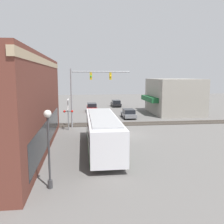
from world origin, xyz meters
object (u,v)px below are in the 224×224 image
at_px(city_bus, 103,131).
at_px(crossing_signal, 68,111).
at_px(pedestrian_near_bus, 120,133).
at_px(parked_car_grey, 129,114).
at_px(parked_car_black, 116,103).
at_px(parked_car_red, 92,108).
at_px(streetlamp, 49,142).

relative_size(city_bus, crossing_signal, 3.09).
bearing_deg(crossing_signal, pedestrian_near_bus, -140.56).
relative_size(parked_car_grey, parked_car_black, 1.01).
relative_size(parked_car_red, parked_car_black, 1.04).
bearing_deg(crossing_signal, parked_car_black, -21.38).
bearing_deg(city_bus, parked_car_grey, -18.18).
bearing_deg(parked_car_black, pedestrian_near_bus, 173.00).
xyz_separation_m(parked_car_grey, parked_car_black, (14.62, -0.00, -0.01)).
xyz_separation_m(streetlamp, pedestrian_near_bus, (9.36, -5.51, -1.82)).
bearing_deg(streetlamp, city_bus, -27.04).
distance_m(city_bus, crossing_signal, 9.25).
relative_size(crossing_signal, parked_car_grey, 0.86).
bearing_deg(crossing_signal, streetlamp, 179.06).
height_order(city_bus, crossing_signal, crossing_signal).
relative_size(streetlamp, parked_car_red, 1.02).
xyz_separation_m(streetlamp, parked_car_grey, (23.61, -9.06, -2.12)).
bearing_deg(streetlamp, parked_car_black, -13.33).
height_order(city_bus, parked_car_black, city_bus).
relative_size(city_bus, streetlamp, 2.54).
bearing_deg(crossing_signal, parked_car_grey, -48.23).
height_order(crossing_signal, parked_car_red, crossing_signal).
relative_size(streetlamp, parked_car_grey, 1.04).
bearing_deg(parked_car_grey, crossing_signal, 131.77).
bearing_deg(pedestrian_near_bus, city_bus, 139.78).
height_order(crossing_signal, streetlamp, streetlamp).
xyz_separation_m(city_bus, streetlamp, (-7.17, 3.66, 1.07)).
height_order(parked_car_black, pedestrian_near_bus, pedestrian_near_bus).
relative_size(crossing_signal, streetlamp, 0.82).
height_order(parked_car_red, parked_car_black, parked_car_red).
height_order(crossing_signal, parked_car_black, crossing_signal).
relative_size(parked_car_black, pedestrian_near_bus, 2.39).
xyz_separation_m(parked_car_grey, parked_car_red, (7.75, 5.40, 0.07)).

